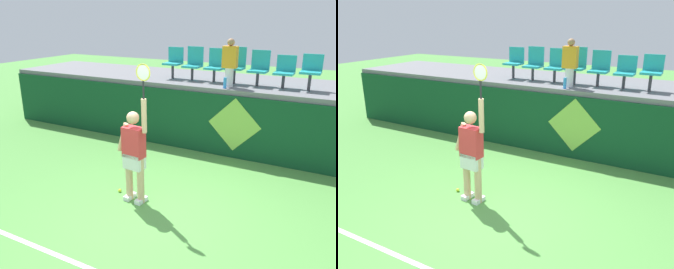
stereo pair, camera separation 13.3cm
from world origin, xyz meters
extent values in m
plane|color=#519342|center=(0.00, 0.00, 0.00)|extent=(40.00, 40.00, 0.00)
cube|color=#0F4223|center=(0.00, 3.41, 0.75)|extent=(13.67, 0.20, 1.50)
cube|color=slate|center=(0.00, 4.61, 1.56)|extent=(13.67, 2.52, 0.12)
cube|color=white|center=(-0.75, 0.51, 0.04)|extent=(0.14, 0.27, 0.08)
cube|color=white|center=(-0.49, 0.49, 0.04)|extent=(0.14, 0.27, 0.08)
cylinder|color=#DBAD84|center=(-0.75, 0.51, 0.43)|extent=(0.13, 0.13, 0.87)
cylinder|color=#DBAD84|center=(-0.49, 0.49, 0.43)|extent=(0.13, 0.13, 0.87)
cube|color=white|center=(-0.62, 0.50, 0.79)|extent=(0.38, 0.25, 0.28)
cube|color=red|center=(-0.62, 0.50, 1.14)|extent=(0.40, 0.25, 0.54)
sphere|color=#DBAD84|center=(-0.62, 0.50, 1.58)|extent=(0.22, 0.22, 0.22)
cylinder|color=#DBAD84|center=(-0.86, 0.52, 1.19)|extent=(0.26, 0.11, 0.55)
cylinder|color=#DBAD84|center=(-0.38, 0.48, 1.65)|extent=(0.09, 0.09, 0.58)
cylinder|color=black|center=(-0.38, 0.48, 2.09)|extent=(0.03, 0.03, 0.30)
torus|color=gold|center=(-0.38, 0.48, 2.37)|extent=(0.28, 0.05, 0.28)
ellipsoid|color=silver|center=(-0.38, 0.48, 2.37)|extent=(0.24, 0.04, 0.24)
sphere|color=#D1E533|center=(-1.07, 0.63, 0.03)|extent=(0.07, 0.07, 0.07)
cylinder|color=#338CE5|center=(-0.04, 3.50, 1.75)|extent=(0.07, 0.07, 0.25)
cylinder|color=#38383D|center=(-1.74, 4.14, 1.80)|extent=(0.07, 0.07, 0.37)
cube|color=teal|center=(-1.74, 4.14, 2.01)|extent=(0.44, 0.42, 0.05)
cube|color=teal|center=(-1.74, 4.33, 2.24)|extent=(0.44, 0.04, 0.40)
cylinder|color=#38383D|center=(-1.16, 4.14, 1.79)|extent=(0.07, 0.07, 0.33)
cube|color=teal|center=(-1.16, 4.14, 1.98)|extent=(0.44, 0.42, 0.05)
cube|color=teal|center=(-1.16, 4.33, 2.24)|extent=(0.44, 0.04, 0.47)
cylinder|color=#38383D|center=(-0.55, 4.14, 1.78)|extent=(0.07, 0.07, 0.33)
cube|color=teal|center=(-0.55, 4.14, 1.97)|extent=(0.44, 0.42, 0.05)
cube|color=teal|center=(-0.55, 4.33, 2.23)|extent=(0.44, 0.04, 0.46)
cylinder|color=#38383D|center=(-0.03, 4.14, 1.80)|extent=(0.07, 0.07, 0.36)
cube|color=teal|center=(-0.03, 4.14, 2.01)|extent=(0.44, 0.42, 0.05)
cube|color=teal|center=(-0.03, 4.33, 2.27)|extent=(0.44, 0.04, 0.48)
cylinder|color=#38383D|center=(0.55, 4.14, 1.78)|extent=(0.07, 0.07, 0.33)
cube|color=teal|center=(0.55, 4.14, 1.98)|extent=(0.44, 0.42, 0.05)
cube|color=teal|center=(0.55, 4.33, 2.23)|extent=(0.44, 0.04, 0.45)
cylinder|color=#38383D|center=(1.16, 4.14, 1.78)|extent=(0.07, 0.07, 0.32)
cube|color=teal|center=(1.16, 4.14, 1.97)|extent=(0.44, 0.42, 0.05)
cube|color=teal|center=(1.16, 4.33, 2.18)|extent=(0.44, 0.04, 0.38)
cylinder|color=#38383D|center=(1.73, 4.14, 1.81)|extent=(0.07, 0.07, 0.38)
cube|color=teal|center=(1.73, 4.14, 2.03)|extent=(0.44, 0.42, 0.05)
cube|color=teal|center=(1.73, 4.33, 2.24)|extent=(0.44, 0.04, 0.37)
cylinder|color=white|center=(-0.03, 3.75, 1.84)|extent=(0.20, 0.20, 0.44)
cube|color=orange|center=(-0.03, 3.75, 2.31)|extent=(0.34, 0.20, 0.50)
sphere|color=#A87A56|center=(-0.03, 3.75, 2.65)|extent=(0.17, 0.17, 0.17)
cube|color=#0F4223|center=(0.31, 3.30, 0.00)|extent=(0.90, 0.01, 0.00)
plane|color=#8CC64C|center=(0.31, 3.30, 0.82)|extent=(1.27, 0.00, 1.27)
camera|label=1|loc=(2.59, -4.24, 3.22)|focal=37.23mm
camera|label=2|loc=(2.70, -4.17, 3.22)|focal=37.23mm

